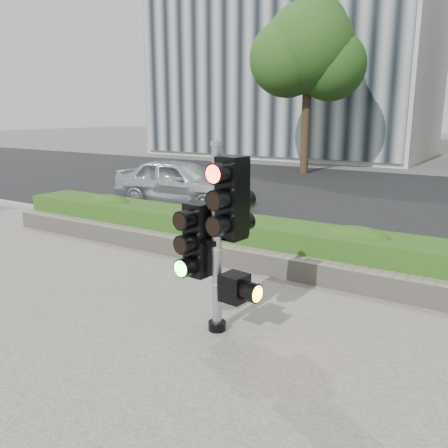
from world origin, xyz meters
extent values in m
plane|color=#51514C|center=(0.00, 0.00, 0.00)|extent=(120.00, 120.00, 0.00)
cube|color=#9E9389|center=(0.00, -2.50, 0.01)|extent=(16.00, 11.00, 0.03)
cube|color=black|center=(0.00, 10.00, 0.01)|extent=(60.00, 13.00, 0.02)
cube|color=gray|center=(0.00, 3.15, 0.06)|extent=(60.00, 0.25, 0.12)
cube|color=gray|center=(0.00, 1.90, 0.20)|extent=(12.00, 0.32, 0.34)
cube|color=#528428|center=(0.00, 2.55, 0.37)|extent=(12.00, 1.00, 0.68)
cube|color=#B7B7B2|center=(-9.00, 23.00, 7.50)|extent=(16.00, 9.00, 15.00)
cylinder|color=black|center=(-4.50, 14.50, 2.02)|extent=(0.36, 0.36, 4.03)
sphere|color=#124216|center=(-4.50, 14.50, 5.18)|extent=(3.74, 3.74, 3.74)
sphere|color=#124216|center=(-3.64, 14.86, 4.46)|extent=(2.88, 2.88, 2.88)
sphere|color=#124216|center=(-5.22, 14.07, 4.75)|extent=(3.17, 3.17, 3.17)
sphere|color=#124216|center=(-4.50, 15.22, 6.05)|extent=(2.59, 2.59, 2.59)
cylinder|color=black|center=(0.70, -0.30, 0.08)|extent=(0.22, 0.22, 0.11)
cylinder|color=gray|center=(0.70, -0.30, 1.14)|extent=(0.11, 0.11, 2.22)
cylinder|color=gray|center=(0.70, -0.30, 2.27)|extent=(0.14, 0.14, 0.05)
cube|color=#FF1107|center=(0.94, -0.36, 1.71)|extent=(0.31, 0.31, 0.89)
cube|color=#14E51E|center=(0.44, -0.31, 1.13)|extent=(0.31, 0.31, 0.89)
cube|color=black|center=(0.76, -0.06, 1.44)|extent=(0.31, 0.31, 0.61)
cube|color=orange|center=(0.94, -0.30, 0.62)|extent=(0.31, 0.31, 0.32)
imported|color=silver|center=(-4.53, 5.76, 0.68)|extent=(3.95, 1.77, 1.32)
camera|label=1|loc=(3.62, -4.74, 2.62)|focal=38.00mm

